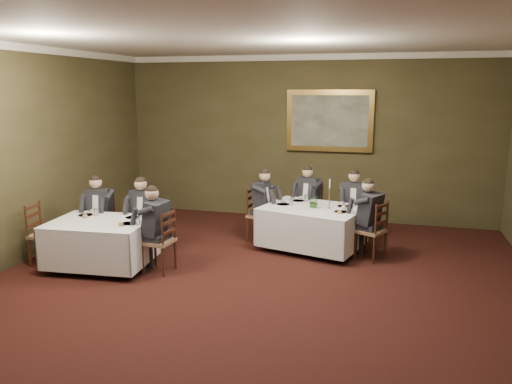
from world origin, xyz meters
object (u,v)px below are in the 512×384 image
at_px(table_second, 101,240).
at_px(chair_sec_backright, 146,237).
at_px(diner_main_endright, 371,229).
at_px(chair_main_endright, 371,243).
at_px(chair_sec_endright, 160,254).
at_px(painting, 329,121).
at_px(chair_main_endleft, 260,225).
at_px(diner_sec_backright, 145,225).
at_px(diner_main_backleft, 309,208).
at_px(chair_main_backright, 353,226).
at_px(table_main, 312,224).
at_px(candlestick, 329,197).
at_px(diner_sec_endright, 158,240).
at_px(chair_sec_backleft, 101,235).
at_px(diner_main_backright, 353,214).
at_px(centerpiece, 314,201).
at_px(chair_sec_endleft, 46,247).
at_px(chair_main_backleft, 309,219).
at_px(diner_main_endleft, 260,214).
at_px(diner_sec_backleft, 100,222).

xyz_separation_m(table_second, chair_sec_backright, (0.35, 0.82, -0.17)).
bearing_deg(diner_main_endright, chair_main_endright, -90.00).
distance_m(chair_sec_endright, painting, 4.75).
distance_m(chair_main_endleft, diner_sec_backright, 2.14).
height_order(diner_main_backleft, chair_main_backright, diner_main_backleft).
bearing_deg(chair_sec_endright, diner_sec_backright, 45.18).
relative_size(diner_main_backleft, diner_main_endright, 1.00).
bearing_deg(table_main, candlestick, -3.23).
bearing_deg(diner_sec_endright, chair_sec_endright, -90.00).
bearing_deg(chair_sec_backleft, candlestick, -174.26).
xyz_separation_m(chair_sec_endright, diner_sec_endright, (-0.01, 0.00, 0.23)).
bearing_deg(chair_main_backright, diner_sec_endright, 42.77).
distance_m(table_main, table_second, 3.58).
height_order(chair_sec_backright, candlestick, candlestick).
relative_size(diner_main_backright, chair_main_endleft, 1.35).
height_order(table_main, chair_sec_backright, chair_sec_backright).
bearing_deg(diner_main_backleft, chair_main_backright, -175.72).
relative_size(chair_main_endright, diner_main_endright, 0.74).
bearing_deg(candlestick, chair_main_endright, -19.42).
height_order(chair_sec_endright, centerpiece, centerpiece).
bearing_deg(chair_sec_endleft, centerpiece, 108.46).
distance_m(chair_main_backleft, chair_main_endleft, 1.06).
bearing_deg(diner_main_backleft, centerpiece, 122.61).
relative_size(chair_main_backright, diner_sec_backright, 0.74).
distance_m(diner_main_endright, chair_sec_backright, 3.83).
bearing_deg(diner_main_endleft, chair_sec_endright, -22.16).
relative_size(chair_main_endright, diner_sec_endright, 0.74).
distance_m(diner_main_endright, chair_sec_backleft, 4.66).
distance_m(chair_main_endleft, painting, 2.80).
bearing_deg(chair_sec_backright, table_main, -160.70).
distance_m(chair_main_endright, diner_sec_backleft, 4.67).
relative_size(chair_main_backleft, chair_sec_backright, 1.00).
bearing_deg(chair_sec_endright, candlestick, -49.72).
bearing_deg(table_second, chair_sec_endleft, -175.41).
bearing_deg(diner_main_backleft, chair_sec_backright, 55.78).
xyz_separation_m(chair_main_endright, chair_sec_backleft, (-4.60, -0.77, 0.00)).
height_order(chair_main_endright, diner_main_endright, diner_main_endright).
relative_size(chair_main_backleft, chair_sec_backleft, 1.00).
distance_m(table_main, painting, 2.69).
height_order(table_main, chair_sec_endright, chair_sec_endright).
relative_size(chair_main_endright, diner_sec_backright, 0.74).
height_order(table_main, candlestick, candlestick).
distance_m(chair_main_backleft, chair_sec_backright, 3.18).
distance_m(diner_main_endright, painting, 3.04).
bearing_deg(table_main, diner_main_backright, 47.16).
bearing_deg(diner_main_endleft, diner_sec_backright, -47.05).
bearing_deg(chair_sec_endleft, painting, 128.60).
xyz_separation_m(chair_main_backleft, chair_sec_backleft, (-3.35, -2.00, 0.00)).
relative_size(diner_sec_backleft, painting, 0.74).
height_order(chair_sec_endright, candlestick, candlestick).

